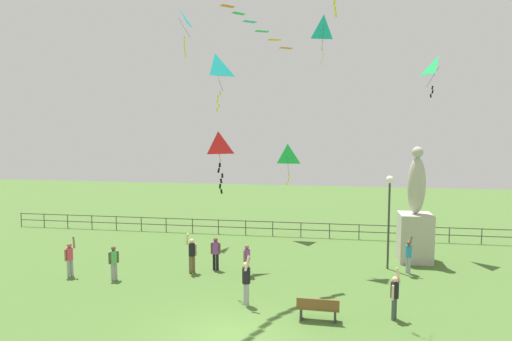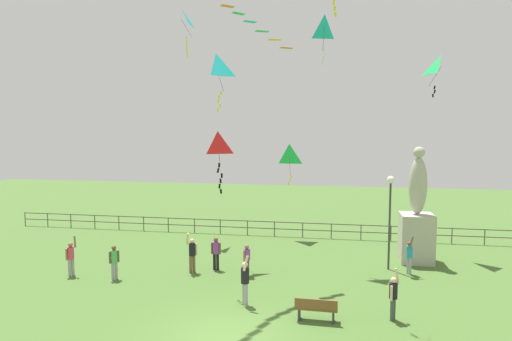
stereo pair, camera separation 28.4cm
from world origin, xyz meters
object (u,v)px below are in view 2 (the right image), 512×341
object	(u,v)px
person_4	(71,256)
kite_6	(181,20)
person_6	(216,251)
kite_0	(218,146)
kite_5	(289,156)
person_3	(192,253)
kite_8	(325,28)
person_5	(114,260)
statue_monument	(417,224)
kite_2	(216,69)
person_0	(393,295)
lamppost	(390,202)
person_7	(409,255)
person_1	(245,280)
park_bench	(316,309)
person_2	(247,258)
kite_4	(441,67)

from	to	relation	value
person_4	kite_6	bearing A→B (deg)	76.27
person_6	kite_0	distance (m)	5.73
kite_5	person_3	bearing A→B (deg)	-117.24
kite_6	kite_8	distance (m)	10.30
person_5	person_3	bearing A→B (deg)	25.52
statue_monument	kite_8	distance (m)	10.98
kite_0	kite_2	size ratio (longest dim) A/B	0.88
person_6	kite_8	size ratio (longest dim) A/B	0.65
kite_5	kite_8	world-z (taller)	kite_8
person_6	kite_5	xyz separation A→B (m)	(2.82, 6.78, 4.20)
person_0	statue_monument	bearing A→B (deg)	74.88
person_5	kite_2	world-z (taller)	kite_2
lamppost	person_4	xyz separation A→B (m)	(-14.60, -3.57, -2.38)
person_7	statue_monument	bearing A→B (deg)	72.89
person_6	person_7	distance (m)	9.13
lamppost	kite_6	distance (m)	17.06
person_1	person_5	xyz separation A→B (m)	(-6.41, 1.86, -0.11)
lamppost	person_3	bearing A→B (deg)	-166.78
person_0	kite_2	size ratio (longest dim) A/B	0.63
statue_monument	park_bench	distance (m)	9.51
lamppost	person_1	xyz separation A→B (m)	(-5.97, -5.54, -2.30)
park_bench	person_1	distance (m)	3.00
kite_0	person_0	bearing A→B (deg)	-16.64
person_2	kite_2	size ratio (longest dim) A/B	0.51
person_0	person_4	bearing A→B (deg)	170.27
person_3	kite_5	xyz separation A→B (m)	(3.81, 7.40, 4.15)
park_bench	kite_8	distance (m)	13.76
person_6	person_4	bearing A→B (deg)	-162.42
kite_6	person_3	bearing A→B (deg)	-68.23
person_2	person_5	distance (m)	6.00
person_0	person_2	bearing A→B (deg)	148.13
person_2	person_5	xyz separation A→B (m)	(-5.81, -1.46, 0.04)
statue_monument	person_2	world-z (taller)	statue_monument
statue_monument	kite_8	world-z (taller)	kite_8
kite_2	kite_8	distance (m)	5.93
park_bench	person_1	bearing A→B (deg)	159.72
person_2	person_3	world-z (taller)	person_3
lamppost	kite_2	distance (m)	11.11
person_6	kite_5	world-z (taller)	kite_5
person_6	kite_4	distance (m)	15.56
kite_0	person_2	bearing A→B (deg)	62.58
person_3	kite_4	distance (m)	16.48
person_2	kite_6	world-z (taller)	kite_6
person_0	person_3	distance (m)	9.49
lamppost	person_0	bearing A→B (deg)	-94.91
person_6	kite_4	size ratio (longest dim) A/B	0.72
lamppost	person_3	xyz separation A→B (m)	(-9.21, -2.16, -2.33)
statue_monument	person_0	distance (m)	7.88
park_bench	kite_2	size ratio (longest dim) A/B	0.51
person_3	kite_0	distance (m)	5.68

